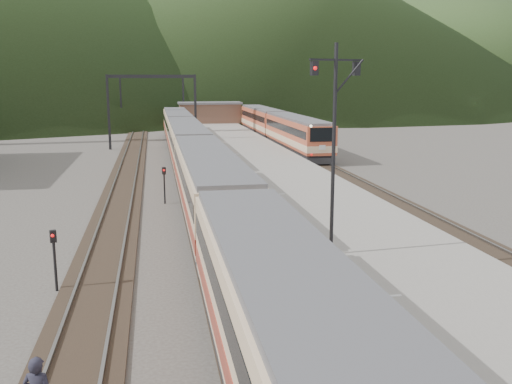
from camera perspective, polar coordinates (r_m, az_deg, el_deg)
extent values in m
cube|color=black|center=(49.03, -6.80, 2.40)|extent=(2.60, 200.00, 0.12)
cube|color=slate|center=(48.98, -7.65, 2.48)|extent=(0.10, 200.00, 0.14)
cube|color=slate|center=(49.06, -5.97, 2.54)|extent=(0.10, 200.00, 0.14)
cube|color=black|center=(49.01, -12.65, 2.20)|extent=(2.60, 200.00, 0.12)
cube|color=slate|center=(49.03, -13.50, 2.28)|extent=(0.10, 200.00, 0.14)
cube|color=slate|center=(48.97, -11.81, 2.34)|extent=(0.10, 200.00, 0.14)
cube|color=black|center=(50.99, 6.22, 2.75)|extent=(2.60, 200.00, 0.12)
cube|color=slate|center=(50.78, 5.44, 2.84)|extent=(0.10, 200.00, 0.14)
cube|color=slate|center=(51.18, 7.00, 2.88)|extent=(0.10, 200.00, 0.14)
cube|color=gray|center=(47.65, 0.07, 2.75)|extent=(8.00, 100.00, 1.00)
cube|color=black|center=(63.66, -14.53, 7.72)|extent=(0.25, 0.25, 8.00)
cube|color=black|center=(63.64, -6.08, 8.01)|extent=(0.25, 0.25, 8.00)
cube|color=black|center=(63.38, -10.43, 11.31)|extent=(9.30, 0.22, 0.35)
cube|color=black|center=(88.58, -13.35, 8.68)|extent=(0.25, 0.25, 8.00)
cube|color=black|center=(88.57, -7.27, 8.89)|extent=(0.25, 0.25, 8.00)
cube|color=black|center=(88.38, -10.40, 11.26)|extent=(9.30, 0.22, 0.35)
cube|color=brown|center=(86.93, -4.64, 7.84)|extent=(9.00, 4.00, 2.80)
cube|color=slate|center=(86.85, -4.66, 8.86)|extent=(9.40, 4.40, 0.30)
cone|color=#2D421C|center=(203.09, -21.61, 16.87)|extent=(180.00, 180.00, 60.00)
cone|color=#2D421C|center=(242.47, -2.41, 18.37)|extent=(220.00, 220.00, 75.00)
cone|color=#2D421C|center=(246.38, 17.74, 14.83)|extent=(160.00, 160.00, 50.00)
cube|color=beige|center=(11.73, 4.92, -17.35)|extent=(2.84, 19.09, 3.47)
cube|color=beige|center=(30.17, -4.73, 0.53)|extent=(2.84, 19.09, 3.47)
cube|color=beige|center=(49.50, -6.91, 4.70)|extent=(2.84, 19.09, 3.47)
cube|color=beige|center=(68.98, -7.86, 6.52)|extent=(2.84, 19.09, 3.47)
cube|color=#C25435|center=(58.37, 4.07, 5.67)|extent=(2.72, 18.28, 3.32)
cube|color=#C25435|center=(76.65, 0.62, 7.04)|extent=(2.72, 18.28, 3.32)
cylinder|color=black|center=(21.21, 7.76, 3.98)|extent=(0.14, 0.14, 7.83)
cube|color=black|center=(21.05, 8.00, 12.96)|extent=(2.13, 0.67, 0.07)
cube|color=black|center=(20.55, 5.85, 12.21)|extent=(0.29, 0.24, 0.50)
cube|color=black|center=(21.56, 10.01, 12.06)|extent=(0.29, 0.24, 0.50)
cylinder|color=black|center=(35.36, -9.14, 0.43)|extent=(0.10, 0.10, 2.00)
cube|color=black|center=(35.18, -9.19, 2.11)|extent=(0.25, 0.20, 0.45)
cylinder|color=black|center=(21.91, -19.45, -6.84)|extent=(0.10, 0.10, 2.00)
cube|color=black|center=(21.61, -19.63, -4.19)|extent=(0.26, 0.22, 0.45)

